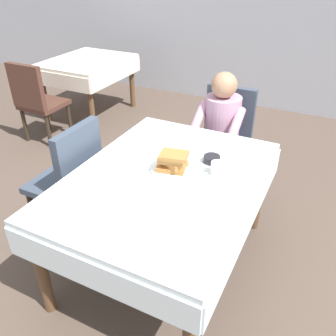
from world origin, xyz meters
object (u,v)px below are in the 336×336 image
at_px(plate_breakfast, 173,170).
at_px(spoon_near_edge, 138,199).
at_px(syrup_pitcher, 149,153).
at_px(knife_right_of_plate, 200,180).
at_px(chair_diner, 225,133).
at_px(fork_left_of_plate, 145,166).
at_px(background_chair_empty, 36,98).
at_px(chair_left_side, 71,175).
at_px(breakfast_stack, 172,161).
at_px(cup_coffee, 217,168).
at_px(dining_table_main, 165,188).
at_px(diner_person, 220,126).
at_px(background_table_far, 88,68).
at_px(bowl_butter, 212,159).

distance_m(plate_breakfast, spoon_near_edge, 0.36).
relative_size(syrup_pitcher, knife_right_of_plate, 0.40).
height_order(chair_diner, syrup_pitcher, chair_diner).
distance_m(plate_breakfast, fork_left_of_plate, 0.19).
bearing_deg(fork_left_of_plate, background_chair_empty, 56.78).
height_order(chair_left_side, breakfast_stack, chair_left_side).
bearing_deg(cup_coffee, dining_table_main, -149.38).
bearing_deg(diner_person, background_table_far, -25.10).
bearing_deg(bowl_butter, background_table_far, 143.59).
bearing_deg(background_table_far, cup_coffee, -37.41).
bearing_deg(chair_left_side, diner_person, -37.63).
bearing_deg(background_table_far, spoon_near_edge, -47.24).
bearing_deg(chair_left_side, cup_coffee, -81.06).
distance_m(knife_right_of_plate, background_chair_empty, 2.60).
relative_size(bowl_butter, background_chair_empty, 0.12).
xyz_separation_m(bowl_butter, fork_left_of_plate, (-0.37, -0.24, -0.02)).
bearing_deg(background_chair_empty, background_table_far, 90.00).
distance_m(fork_left_of_plate, spoon_near_edge, 0.36).
relative_size(dining_table_main, background_chair_empty, 1.64).
xyz_separation_m(diner_person, chair_left_side, (-0.78, -1.01, -0.14)).
bearing_deg(cup_coffee, syrup_pitcher, -178.99).
bearing_deg(breakfast_stack, fork_left_of_plate, -175.08).
distance_m(diner_person, fork_left_of_plate, 0.98).
bearing_deg(background_table_far, diner_person, -25.10).
relative_size(chair_diner, breakfast_stack, 4.42).
relative_size(dining_table_main, fork_left_of_plate, 8.47).
bearing_deg(diner_person, plate_breakfast, 90.56).
height_order(bowl_butter, fork_left_of_plate, bowl_butter).
height_order(diner_person, syrup_pitcher, diner_person).
height_order(diner_person, knife_right_of_plate, diner_person).
bearing_deg(background_chair_empty, fork_left_of_plate, -27.31).
bearing_deg(fork_left_of_plate, dining_table_main, -113.36).
bearing_deg(breakfast_stack, bowl_butter, 50.97).
bearing_deg(bowl_butter, plate_breakfast, -129.00).
bearing_deg(spoon_near_edge, chair_left_side, 164.85).
relative_size(breakfast_stack, background_table_far, 0.19).
height_order(chair_left_side, spoon_near_edge, chair_left_side).
relative_size(chair_left_side, background_chair_empty, 1.00).
bearing_deg(chair_diner, background_chair_empty, 2.30).
bearing_deg(spoon_near_edge, breakfast_stack, 88.56).
bearing_deg(background_table_far, chair_diner, -21.64).
relative_size(knife_right_of_plate, background_chair_empty, 0.22).
height_order(syrup_pitcher, fork_left_of_plate, syrup_pitcher).
bearing_deg(chair_diner, plate_breakfast, 90.48).
relative_size(chair_diner, bowl_butter, 8.45).
xyz_separation_m(breakfast_stack, syrup_pitcher, (-0.22, 0.09, -0.04)).
height_order(bowl_butter, syrup_pitcher, syrup_pitcher).
distance_m(chair_diner, cup_coffee, 1.07).
xyz_separation_m(spoon_near_edge, background_chair_empty, (-2.14, 1.36, -0.21)).
bearing_deg(background_chair_empty, bowl_butter, -18.52).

